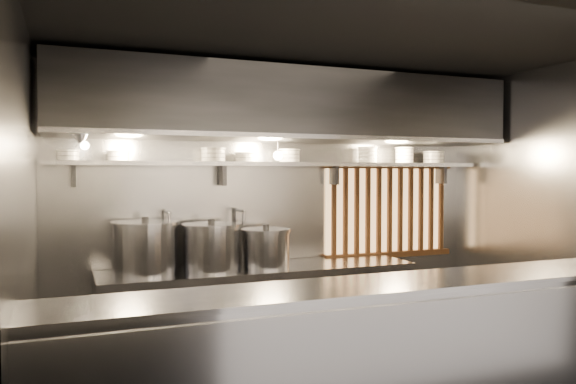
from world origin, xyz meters
TOP-DOWN VIEW (x-y plane):
  - ceiling at (0.00, 0.00)m, footprint 4.50×4.50m
  - wall_back at (0.00, 1.50)m, footprint 4.50×0.00m
  - wall_left at (-2.25, 0.00)m, footprint 0.00×3.00m
  - wall_right at (2.25, 0.00)m, footprint 0.00×3.00m
  - serving_counter at (0.00, -0.96)m, footprint 4.50×0.56m
  - cooking_bench at (-0.30, 1.13)m, footprint 3.00×0.70m
  - bowl_shelf at (0.00, 1.32)m, footprint 4.40×0.34m
  - exhaust_hood at (0.00, 1.10)m, footprint 4.40×0.81m
  - wood_screen at (1.30, 1.45)m, footprint 1.56×0.09m
  - faucet_left at (-1.15, 1.37)m, footprint 0.04×0.30m
  - faucet_right at (-0.45, 1.37)m, footprint 0.04×0.30m
  - heat_lamp at (-1.90, 0.85)m, footprint 0.25×0.35m
  - pendant_bulb at (-0.10, 1.20)m, footprint 0.09×0.09m
  - stock_pot_left at (-1.36, 1.18)m, footprint 0.63×0.63m
  - stock_pot_mid at (-0.78, 1.13)m, footprint 0.68×0.68m
  - stock_pot_right at (-0.25, 1.11)m, footprint 0.55×0.55m
  - bowl_stack_0 at (-1.99, 1.32)m, footprint 0.20×0.20m
  - bowl_stack_1 at (-1.58, 1.32)m, footprint 0.21×0.21m
  - bowl_stack_2 at (-0.71, 1.32)m, footprint 0.24×0.24m
  - bowl_stack_3 at (-0.39, 1.32)m, footprint 0.22×0.22m
  - bowl_stack_4 at (0.07, 1.32)m, footprint 0.22×0.22m
  - bowl_stack_5 at (0.96, 1.32)m, footprint 0.21×0.21m
  - bowl_stack_6 at (1.41, 1.32)m, footprint 0.21×0.21m
  - bowl_stack_7 at (1.79, 1.32)m, footprint 0.24×0.24m

SIDE VIEW (x-z plane):
  - cooking_bench at x=-0.30m, z-range 0.00..0.90m
  - serving_counter at x=0.00m, z-range 0.00..1.13m
  - stock_pot_right at x=-0.25m, z-range 0.88..1.29m
  - stock_pot_mid at x=-0.78m, z-range 0.88..1.35m
  - stock_pot_left at x=-1.36m, z-range 0.88..1.39m
  - faucet_left at x=-1.15m, z-range 1.06..1.56m
  - faucet_right at x=-0.45m, z-range 1.06..1.56m
  - wood_screen at x=1.30m, z-range 0.86..1.90m
  - wall_back at x=0.00m, z-range -0.85..3.65m
  - wall_left at x=-2.25m, z-range -0.10..2.90m
  - wall_right at x=2.25m, z-range -0.10..2.90m
  - bowl_shelf at x=0.00m, z-range 1.86..1.90m
  - bowl_stack_3 at x=-0.39m, z-range 1.90..1.99m
  - bowl_stack_1 at x=-1.58m, z-range 1.90..1.99m
  - bowl_stack_0 at x=-1.99m, z-range 1.90..1.99m
  - pendant_bulb at x=-0.10m, z-range 1.87..2.05m
  - bowl_stack_7 at x=1.79m, z-range 1.90..2.03m
  - bowl_stack_2 at x=-0.71m, z-range 1.90..2.03m
  - bowl_stack_4 at x=0.07m, z-range 1.90..2.03m
  - bowl_stack_5 at x=0.96m, z-range 1.90..2.07m
  - bowl_stack_6 at x=1.41m, z-range 1.90..2.07m
  - heat_lamp at x=-1.90m, z-range 1.97..2.17m
  - exhaust_hood at x=0.00m, z-range 2.10..2.75m
  - ceiling at x=0.00m, z-range 2.80..2.80m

